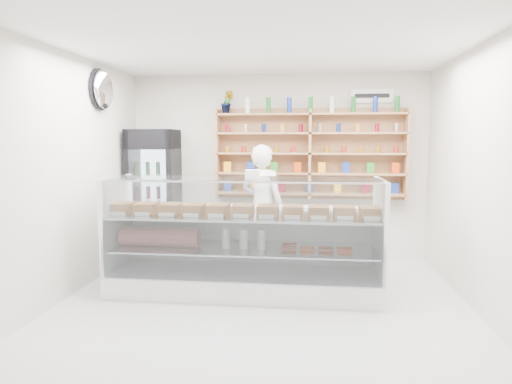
# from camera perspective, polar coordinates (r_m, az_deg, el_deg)

# --- Properties ---
(room) EXTENTS (5.00, 5.00, 5.00)m
(room) POSITION_cam_1_polar(r_m,az_deg,el_deg) (4.59, 0.46, 1.51)
(room) COLOR #BAB9BE
(room) RESTS_ON ground
(display_counter) EXTENTS (3.15, 0.94, 1.37)m
(display_counter) POSITION_cam_1_polar(r_m,az_deg,el_deg) (5.44, -1.46, -8.70)
(display_counter) COLOR white
(display_counter) RESTS_ON floor
(shop_worker) EXTENTS (0.75, 0.63, 1.74)m
(shop_worker) POSITION_cam_1_polar(r_m,az_deg,el_deg) (6.40, 0.82, -1.84)
(shop_worker) COLOR silver
(shop_worker) RESTS_ON floor
(drinks_cooler) EXTENTS (0.74, 0.72, 1.96)m
(drinks_cooler) POSITION_cam_1_polar(r_m,az_deg,el_deg) (7.13, -12.58, -0.23)
(drinks_cooler) COLOR black
(drinks_cooler) RESTS_ON floor
(wall_shelving) EXTENTS (2.84, 0.28, 1.33)m
(wall_shelving) POSITION_cam_1_polar(r_m,az_deg,el_deg) (6.89, 6.75, 4.77)
(wall_shelving) COLOR #A5724D
(wall_shelving) RESTS_ON back_wall
(potted_plant) EXTENTS (0.21, 0.18, 0.34)m
(potted_plant) POSITION_cam_1_polar(r_m,az_deg,el_deg) (7.02, -3.63, 11.13)
(potted_plant) COLOR #1E6626
(potted_plant) RESTS_ON wall_shelving
(security_mirror) EXTENTS (0.15, 0.50, 0.50)m
(security_mirror) POSITION_cam_1_polar(r_m,az_deg,el_deg) (6.36, -18.53, 12.05)
(security_mirror) COLOR silver
(security_mirror) RESTS_ON left_wall
(wall_sign) EXTENTS (0.62, 0.03, 0.20)m
(wall_sign) POSITION_cam_1_polar(r_m,az_deg,el_deg) (7.10, 14.27, 11.58)
(wall_sign) COLOR white
(wall_sign) RESTS_ON back_wall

